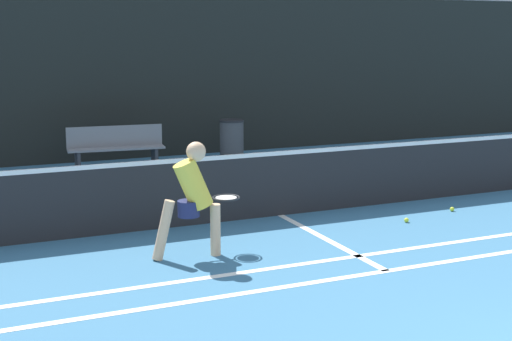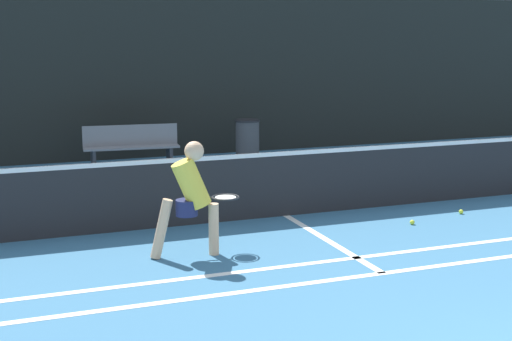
# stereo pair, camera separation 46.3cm
# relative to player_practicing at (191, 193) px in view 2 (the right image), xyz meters

# --- Properties ---
(court_baseline_near) EXTENTS (11.00, 0.10, 0.01)m
(court_baseline_near) POSITION_rel_player_practicing_xyz_m (1.80, -1.37, -0.76)
(court_baseline_near) COLOR white
(court_baseline_near) RESTS_ON ground
(court_service_line) EXTENTS (8.25, 0.10, 0.01)m
(court_service_line) POSITION_rel_player_practicing_xyz_m (1.80, -0.77, -0.76)
(court_service_line) COLOR white
(court_service_line) RESTS_ON ground
(court_center_mark) EXTENTS (0.10, 2.73, 0.01)m
(court_center_mark) POSITION_rel_player_practicing_xyz_m (1.80, 0.00, -0.76)
(court_center_mark) COLOR white
(court_center_mark) RESTS_ON ground
(net) EXTENTS (11.09, 0.09, 1.07)m
(net) POSITION_rel_player_practicing_xyz_m (1.80, 1.37, -0.25)
(net) COLOR slate
(net) RESTS_ON ground
(fence_back) EXTENTS (24.00, 0.06, 3.47)m
(fence_back) POSITION_rel_player_practicing_xyz_m (1.80, 7.04, 0.97)
(fence_back) COLOR black
(fence_back) RESTS_ON ground
(player_practicing) EXTENTS (1.17, 0.50, 1.38)m
(player_practicing) POSITION_rel_player_practicing_xyz_m (0.00, 0.00, 0.00)
(player_practicing) COLOR #DBAD84
(player_practicing) RESTS_ON ground
(tennis_ball_scattered_3) EXTENTS (0.07, 0.07, 0.07)m
(tennis_ball_scattered_3) POSITION_rel_player_practicing_xyz_m (3.24, 0.29, -0.73)
(tennis_ball_scattered_3) COLOR #D1E033
(tennis_ball_scattered_3) RESTS_ON ground
(tennis_ball_scattered_4) EXTENTS (0.07, 0.07, 0.07)m
(tennis_ball_scattered_4) POSITION_rel_player_practicing_xyz_m (4.25, 0.55, -0.73)
(tennis_ball_scattered_4) COLOR #D1E033
(tennis_ball_scattered_4) RESTS_ON ground
(courtside_bench) EXTENTS (1.86, 0.55, 0.86)m
(courtside_bench) POSITION_rel_player_practicing_xyz_m (0.40, 5.80, -0.28)
(courtside_bench) COLOR slate
(courtside_bench) RESTS_ON ground
(trash_bin) EXTENTS (0.52, 0.52, 0.87)m
(trash_bin) POSITION_rel_player_practicing_xyz_m (2.83, 5.86, -0.32)
(trash_bin) COLOR #3F3F42
(trash_bin) RESTS_ON ground
(parked_car) EXTENTS (1.83, 4.03, 1.47)m
(parked_car) POSITION_rel_player_practicing_xyz_m (5.87, 9.54, -0.14)
(parked_car) COLOR black
(parked_car) RESTS_ON ground
(building_far) EXTENTS (36.00, 2.40, 4.75)m
(building_far) POSITION_rel_player_practicing_xyz_m (1.80, 23.88, 1.61)
(building_far) COLOR beige
(building_far) RESTS_ON ground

